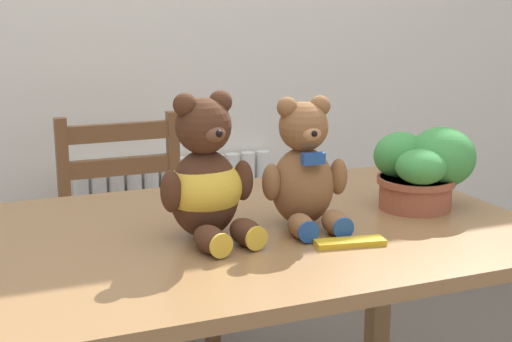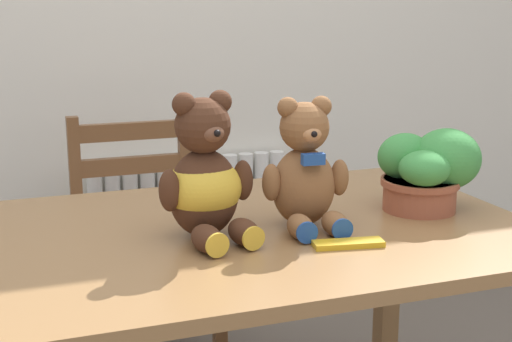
{
  "view_description": "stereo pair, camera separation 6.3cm",
  "coord_description": "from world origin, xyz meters",
  "views": [
    {
      "loc": [
        -0.52,
        -1.01,
        1.23
      ],
      "look_at": [
        0.05,
        0.41,
        0.86
      ],
      "focal_mm": 50.0,
      "sensor_mm": 36.0,
      "label": 1
    },
    {
      "loc": [
        -0.46,
        -1.04,
        1.23
      ],
      "look_at": [
        0.05,
        0.41,
        0.86
      ],
      "focal_mm": 50.0,
      "sensor_mm": 36.0,
      "label": 2
    }
  ],
  "objects": [
    {
      "name": "teddy_bear_left",
      "position": [
        -0.06,
        0.4,
        0.85
      ],
      "size": [
        0.23,
        0.25,
        0.32
      ],
      "rotation": [
        0.0,
        0.0,
        3.32
      ],
      "color": "#472819",
      "rests_on": "dining_table"
    },
    {
      "name": "teddy_bear_right",
      "position": [
        0.17,
        0.4,
        0.86
      ],
      "size": [
        0.21,
        0.21,
        0.3
      ],
      "rotation": [
        0.0,
        0.0,
        3.08
      ],
      "color": "brown",
      "rests_on": "dining_table"
    },
    {
      "name": "radiator",
      "position": [
        0.23,
        1.7,
        0.28
      ],
      "size": [
        0.83,
        0.1,
        0.62
      ],
      "color": "white",
      "rests_on": "ground_plane"
    },
    {
      "name": "dining_table",
      "position": [
        0.0,
        0.43,
        0.63
      ],
      "size": [
        1.38,
        0.86,
        0.73
      ],
      "color": "olive",
      "rests_on": "ground_plane"
    },
    {
      "name": "potted_plant",
      "position": [
        0.5,
        0.41,
        0.83
      ],
      "size": [
        0.24,
        0.21,
        0.2
      ],
      "color": "#9E5138",
      "rests_on": "dining_table"
    },
    {
      "name": "wooden_chair_behind",
      "position": [
        -0.05,
        1.24,
        0.44
      ],
      "size": [
        0.43,
        0.46,
        0.85
      ],
      "rotation": [
        0.0,
        0.0,
        3.14
      ],
      "color": "brown",
      "rests_on": "ground_plane"
    },
    {
      "name": "chocolate_bar",
      "position": [
        0.2,
        0.24,
        0.73
      ],
      "size": [
        0.15,
        0.07,
        0.01
      ],
      "primitive_type": "cube",
      "rotation": [
        0.0,
        0.0,
        -0.17
      ],
      "color": "gold",
      "rests_on": "dining_table"
    }
  ]
}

